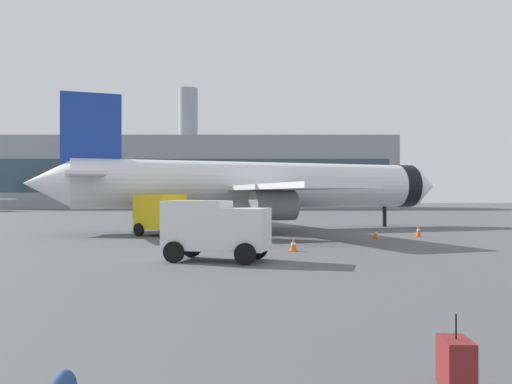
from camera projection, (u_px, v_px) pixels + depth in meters
name	position (u px, v px, depth m)	size (l,w,h in m)	color
airplane_at_gate	(256.00, 185.00, 44.16)	(34.71, 31.75, 10.50)	white
service_truck	(166.00, 213.00, 36.66)	(5.14, 4.68, 2.90)	yellow
cargo_van	(214.00, 227.00, 22.87)	(4.75, 3.19, 2.60)	white
safety_cone_near	(292.00, 245.00, 26.81)	(0.44, 0.44, 0.67)	#F2590C
safety_cone_mid	(417.00, 231.00, 36.20)	(0.44, 0.44, 0.83)	#F2590C
safety_cone_far	(230.00, 223.00, 48.02)	(0.44, 0.44, 0.60)	#F2590C
safety_cone_outer	(374.00, 234.00, 35.05)	(0.44, 0.44, 0.62)	#F2590C
rolling_suitcase	(454.00, 363.00, 7.69)	(0.43, 0.66, 1.10)	maroon
terminal_building	(190.00, 174.00, 122.53)	(89.73, 23.20, 27.58)	gray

